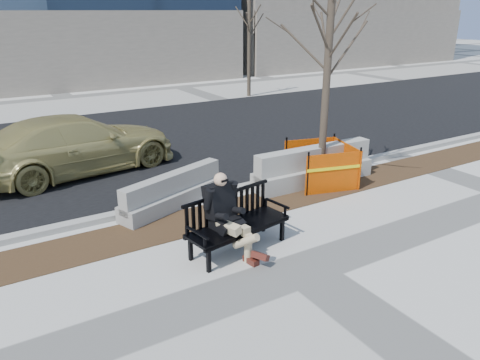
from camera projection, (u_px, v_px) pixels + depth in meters
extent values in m
plane|color=beige|center=(303.00, 269.00, 7.61)|extent=(120.00, 120.00, 0.00)
cube|color=#47301C|center=(225.00, 213.00, 9.69)|extent=(40.00, 1.20, 0.02)
cube|color=black|center=(130.00, 144.00, 14.66)|extent=(60.00, 10.40, 0.01)
cube|color=#9E9B93|center=(205.00, 196.00, 10.43)|extent=(60.00, 0.25, 0.12)
imported|color=tan|center=(80.00, 172.00, 12.17)|extent=(5.47, 2.95, 1.51)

